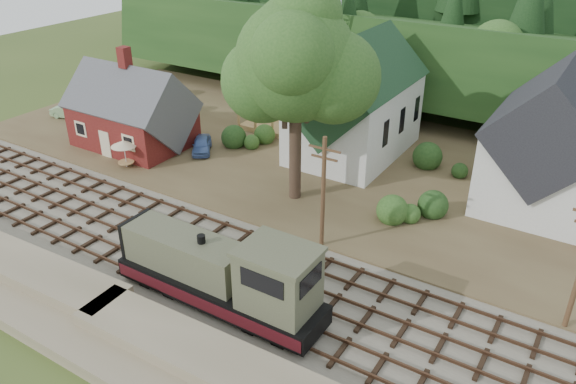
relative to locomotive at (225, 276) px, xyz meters
The scene contains 17 objects.
ground 6.57m from the locomotive, 150.98° to the left, with size 140.00×140.00×0.00m, color #384C1E.
embankment 8.02m from the locomotive, 134.53° to the right, with size 64.00×5.00×1.60m, color #7F7259.
railroad_bed 6.54m from the locomotive, 150.98° to the left, with size 64.00×11.00×0.16m, color #726B5B.
village_flat 21.79m from the locomotive, 104.44° to the left, with size 64.00×26.00×0.30m, color brown.
hillside 45.38m from the locomotive, 96.85° to the left, with size 70.00×28.00×8.00m, color #1E3F19.
ridge 61.28m from the locomotive, 95.07° to the left, with size 80.00×20.00×12.00m, color black.
depot 25.60m from the locomotive, 146.82° to the left, with size 10.80×7.41×9.00m.
church 23.13m from the locomotive, 98.55° to the left, with size 8.40×15.17×13.00m.
farmhouse 25.49m from the locomotive, 60.22° to the left, with size 8.40×10.80×10.60m.
timber_frame 27.50m from the locomotive, 114.53° to the left, with size 8.20×6.20×6.99m.
lattice_tower 33.95m from the locomotive, 110.21° to the left, with size 3.20×3.20×12.12m.
big_tree 15.68m from the locomotive, 103.92° to the left, with size 10.90×8.40×14.70m.
telegraph_pole_near 8.60m from the locomotive, 79.03° to the left, with size 2.20×0.28×8.00m.
locomotive is the anchor object (origin of this frame).
car_blue 21.87m from the locomotive, 133.39° to the left, with size 1.58×3.92×1.33m, color #5877BC.
car_green 35.73m from the locomotive, 154.67° to the left, with size 1.36×3.90×1.28m, color #8AB87F.
patio_set 20.91m from the locomotive, 151.62° to the left, with size 2.15×2.15×2.39m.
Camera 1 is at (21.72, -22.52, 20.85)m, focal length 35.00 mm.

